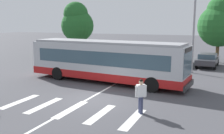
% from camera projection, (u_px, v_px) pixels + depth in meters
% --- Properties ---
extents(ground_plane, '(160.00, 160.00, 0.00)m').
position_uv_depth(ground_plane, '(96.00, 100.00, 14.93)').
color(ground_plane, '#47474C').
extents(city_transit_bus, '(12.43, 3.67, 3.06)m').
position_uv_depth(city_transit_bus, '(106.00, 61.00, 19.15)').
color(city_transit_bus, black).
rests_on(city_transit_bus, ground_plane).
extents(pedestrian_crossing_street, '(0.49, 0.45, 1.72)m').
position_uv_depth(pedestrian_crossing_street, '(141.00, 94.00, 12.51)').
color(pedestrian_crossing_street, '#333856').
rests_on(pedestrian_crossing_street, ground_plane).
extents(parked_car_red, '(2.15, 4.62, 1.35)m').
position_uv_depth(parked_car_red, '(110.00, 54.00, 30.07)').
color(parked_car_red, black).
rests_on(parked_car_red, ground_plane).
extents(parked_car_white, '(2.04, 4.59, 1.35)m').
position_uv_depth(parked_car_white, '(133.00, 55.00, 29.57)').
color(parked_car_white, black).
rests_on(parked_car_white, ground_plane).
extents(parked_car_teal, '(2.10, 4.61, 1.35)m').
position_uv_depth(parked_car_teal, '(155.00, 56.00, 28.44)').
color(parked_car_teal, black).
rests_on(parked_car_teal, ground_plane).
extents(parked_car_champagne, '(1.98, 4.56, 1.35)m').
position_uv_depth(parked_car_champagne, '(180.00, 58.00, 27.05)').
color(parked_car_champagne, black).
rests_on(parked_car_champagne, ground_plane).
extents(parked_car_charcoal, '(2.09, 4.60, 1.35)m').
position_uv_depth(parked_car_charcoal, '(208.00, 59.00, 25.79)').
color(parked_car_charcoal, black).
rests_on(parked_car_charcoal, ground_plane).
extents(twin_arm_street_lamp, '(4.83, 0.32, 9.80)m').
position_uv_depth(twin_arm_street_lamp, '(195.00, 3.00, 21.87)').
color(twin_arm_street_lamp, '#939399').
rests_on(twin_arm_street_lamp, ground_plane).
extents(background_tree_left, '(4.28, 4.28, 7.09)m').
position_uv_depth(background_tree_left, '(77.00, 22.00, 34.06)').
color(background_tree_left, brown).
rests_on(background_tree_left, ground_plane).
extents(background_tree_right, '(4.58, 4.58, 7.36)m').
position_uv_depth(background_tree_right, '(220.00, 21.00, 27.93)').
color(background_tree_right, brown).
rests_on(background_tree_right, ground_plane).
extents(crosswalk_painted_stripes, '(7.19, 2.87, 0.01)m').
position_uv_depth(crosswalk_painted_stripes, '(71.00, 109.00, 13.22)').
color(crosswalk_painted_stripes, silver).
rests_on(crosswalk_painted_stripes, ground_plane).
extents(lane_center_line, '(0.16, 24.00, 0.01)m').
position_uv_depth(lane_center_line, '(104.00, 90.00, 16.92)').
color(lane_center_line, silver).
rests_on(lane_center_line, ground_plane).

